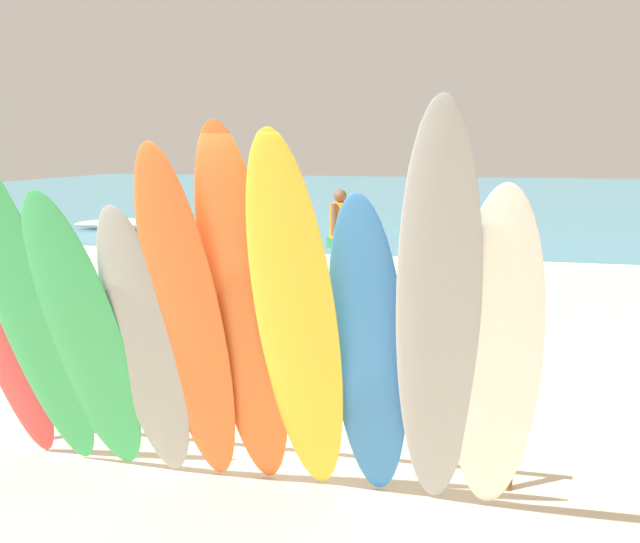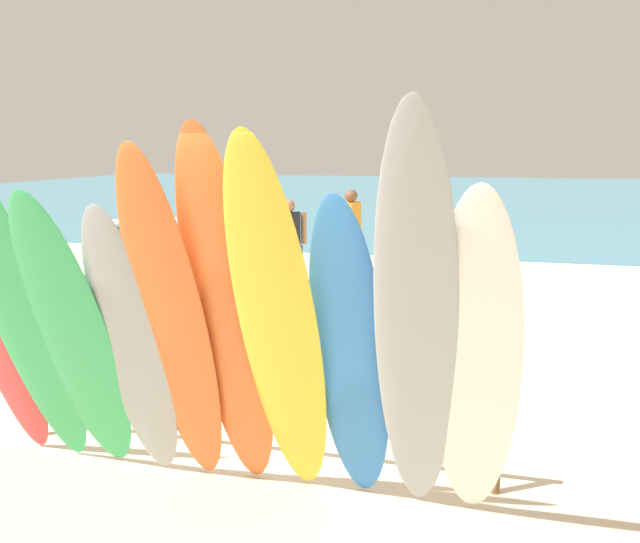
% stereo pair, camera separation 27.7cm
% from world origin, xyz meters
% --- Properties ---
extents(ground, '(60.00, 60.00, 0.00)m').
position_xyz_m(ground, '(0.00, 14.00, 0.00)').
color(ground, beige).
extents(ocean_water, '(60.00, 40.00, 0.02)m').
position_xyz_m(ocean_water, '(0.00, 30.24, 0.01)').
color(ocean_water, teal).
rests_on(ocean_water, ground).
extents(surfboard_rack, '(3.90, 0.07, 0.70)m').
position_xyz_m(surfboard_rack, '(0.00, 0.00, 0.57)').
color(surfboard_rack, brown).
rests_on(surfboard_rack, ground).
extents(surfboard_green_1, '(0.53, 1.06, 2.49)m').
position_xyz_m(surfboard_green_1, '(-1.35, -0.73, 1.24)').
color(surfboard_green_1, '#38B266').
rests_on(surfboard_green_1, ground).
extents(surfboard_green_2, '(0.58, 0.96, 2.19)m').
position_xyz_m(surfboard_green_2, '(-0.98, -0.68, 1.09)').
color(surfboard_green_2, '#38B266').
rests_on(surfboard_green_2, ground).
extents(surfboard_grey_3, '(0.50, 0.82, 2.10)m').
position_xyz_m(surfboard_grey_3, '(-0.56, -0.63, 1.05)').
color(surfboard_grey_3, '#999EA3').
rests_on(surfboard_grey_3, ground).
extents(surfboard_orange_4, '(0.51, 0.98, 2.47)m').
position_xyz_m(surfboard_orange_4, '(-0.22, -0.69, 1.24)').
color(surfboard_orange_4, orange).
rests_on(surfboard_orange_4, ground).
extents(surfboard_orange_5, '(0.55, 0.95, 2.59)m').
position_xyz_m(surfboard_orange_5, '(0.15, -0.64, 1.30)').
color(surfboard_orange_5, orange).
rests_on(surfboard_orange_5, ground).
extents(surfboard_yellow_6, '(0.59, 1.13, 2.54)m').
position_xyz_m(surfboard_yellow_6, '(0.53, -0.72, 1.27)').
color(surfboard_yellow_6, yellow).
rests_on(surfboard_yellow_6, ground).
extents(surfboard_blue_7, '(0.55, 0.85, 2.18)m').
position_xyz_m(surfboard_blue_7, '(0.96, -0.58, 1.09)').
color(surfboard_blue_7, '#337AD1').
rests_on(surfboard_blue_7, ground).
extents(surfboard_grey_8, '(0.52, 1.20, 2.70)m').
position_xyz_m(surfboard_grey_8, '(1.39, -0.79, 1.35)').
color(surfboard_grey_8, '#999EA3').
rests_on(surfboard_grey_8, ground).
extents(surfboard_white_9, '(0.54, 0.96, 2.26)m').
position_xyz_m(surfboard_white_9, '(1.73, -0.68, 1.13)').
color(surfboard_white_9, white).
rests_on(surfboard_white_9, ground).
extents(beachgoer_by_water, '(0.57, 0.31, 1.56)m').
position_xyz_m(beachgoer_by_water, '(-1.56, 6.08, 0.90)').
color(beachgoer_by_water, '#9E704C').
rests_on(beachgoer_by_water, ground).
extents(beachgoer_photographing, '(0.44, 0.62, 1.68)m').
position_xyz_m(beachgoer_photographing, '(-0.72, 7.11, 0.97)').
color(beachgoer_photographing, brown).
rests_on(beachgoer_photographing, ground).
extents(beach_chair_red, '(0.71, 0.81, 0.82)m').
position_xyz_m(beach_chair_red, '(-2.73, 2.03, 0.43)').
color(beach_chair_red, '#B7B7BC').
rests_on(beach_chair_red, ground).
extents(distant_boat, '(4.72, 1.77, 0.37)m').
position_xyz_m(distant_boat, '(-7.55, 13.54, 0.17)').
color(distant_boat, silver).
rests_on(distant_boat, ground).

